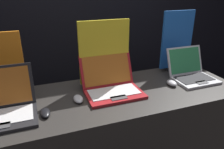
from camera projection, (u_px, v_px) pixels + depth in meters
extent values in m
cube|color=black|center=(75.00, 6.00, 2.38)|extent=(8.00, 0.05, 2.80)
cube|color=#282623|center=(112.00, 144.00, 1.73)|extent=(1.91, 0.67, 0.90)
cube|color=black|center=(1.00, 120.00, 1.24)|extent=(0.40, 0.26, 0.02)
cube|color=#B7B7B7|center=(1.00, 117.00, 1.25)|extent=(0.35, 0.18, 0.00)
ellipsoid|color=black|center=(45.00, 113.00, 1.30)|extent=(0.06, 0.11, 0.03)
cube|color=black|center=(5.00, 94.00, 1.53)|extent=(0.17, 0.07, 0.02)
cube|color=maroon|center=(115.00, 94.00, 1.53)|extent=(0.40, 0.25, 0.02)
cube|color=#B7B7B7|center=(114.00, 92.00, 1.54)|extent=(0.35, 0.17, 0.00)
cube|color=#3F3F42|center=(119.00, 98.00, 1.46)|extent=(0.11, 0.05, 0.00)
cube|color=maroon|center=(107.00, 70.00, 1.63)|extent=(0.40, 0.11, 0.23)
cube|color=#A5591E|center=(107.00, 70.00, 1.62)|extent=(0.36, 0.09, 0.20)
ellipsoid|color=#B2B2B7|center=(78.00, 99.00, 1.45)|extent=(0.06, 0.11, 0.04)
cube|color=black|center=(105.00, 82.00, 1.72)|extent=(0.21, 0.07, 0.02)
cube|color=gold|center=(104.00, 52.00, 1.62)|extent=(0.39, 0.02, 0.47)
cube|color=#B7B7BC|center=(195.00, 80.00, 1.75)|extent=(0.33, 0.23, 0.02)
cube|color=black|center=(194.00, 78.00, 1.76)|extent=(0.29, 0.16, 0.00)
cube|color=#3F3F42|center=(202.00, 82.00, 1.68)|extent=(0.09, 0.05, 0.00)
cube|color=#B7B7BC|center=(185.00, 60.00, 1.84)|extent=(0.33, 0.10, 0.22)
cube|color=#2D7F4C|center=(185.00, 60.00, 1.83)|extent=(0.29, 0.08, 0.19)
ellipsoid|color=#B2B2B7|center=(172.00, 83.00, 1.68)|extent=(0.06, 0.10, 0.04)
cube|color=black|center=(174.00, 68.00, 2.00)|extent=(0.16, 0.07, 0.02)
cube|color=#1E59B2|center=(177.00, 40.00, 1.90)|extent=(0.30, 0.02, 0.50)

